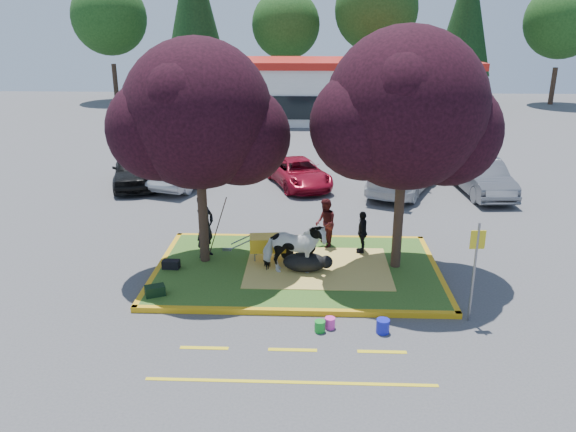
{
  "coord_description": "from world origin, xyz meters",
  "views": [
    {
      "loc": [
        0.33,
        -15.12,
        6.96
      ],
      "look_at": [
        -0.29,
        0.5,
        1.56
      ],
      "focal_mm": 35.0,
      "sensor_mm": 36.0,
      "label": 1
    }
  ],
  "objects_px": {
    "cow": "(294,249)",
    "bucket_green": "(320,326)",
    "handler": "(205,227)",
    "bucket_blue": "(383,326)",
    "sign_post": "(475,262)",
    "wheelbarrow": "(268,243)",
    "bucket_pink": "(330,323)",
    "calf": "(305,262)",
    "car_black": "(134,169)",
    "car_silver": "(189,168)"
  },
  "relations": [
    {
      "from": "handler",
      "to": "car_silver",
      "type": "xyz_separation_m",
      "value": [
        -2.29,
        8.46,
        -0.32
      ]
    },
    {
      "from": "sign_post",
      "to": "bucket_blue",
      "type": "distance_m",
      "value": 2.69
    },
    {
      "from": "cow",
      "to": "sign_post",
      "type": "height_order",
      "value": "sign_post"
    },
    {
      "from": "car_black",
      "to": "bucket_green",
      "type": "bearing_deg",
      "value": -72.22
    },
    {
      "from": "cow",
      "to": "wheelbarrow",
      "type": "xyz_separation_m",
      "value": [
        -0.81,
        1.02,
        -0.26
      ]
    },
    {
      "from": "cow",
      "to": "handler",
      "type": "relative_size",
      "value": 0.94
    },
    {
      "from": "calf",
      "to": "bucket_blue",
      "type": "distance_m",
      "value": 3.64
    },
    {
      "from": "bucket_pink",
      "to": "bucket_blue",
      "type": "distance_m",
      "value": 1.25
    },
    {
      "from": "wheelbarrow",
      "to": "sign_post",
      "type": "bearing_deg",
      "value": -38.1
    },
    {
      "from": "wheelbarrow",
      "to": "car_black",
      "type": "distance_m",
      "value": 10.75
    },
    {
      "from": "wheelbarrow",
      "to": "sign_post",
      "type": "xyz_separation_m",
      "value": [
        5.19,
        -3.28,
        0.92
      ]
    },
    {
      "from": "bucket_green",
      "to": "bucket_blue",
      "type": "distance_m",
      "value": 1.49
    },
    {
      "from": "bucket_pink",
      "to": "car_black",
      "type": "height_order",
      "value": "car_black"
    },
    {
      "from": "calf",
      "to": "car_black",
      "type": "xyz_separation_m",
      "value": [
        -7.76,
        9.29,
        0.34
      ]
    },
    {
      "from": "bucket_blue",
      "to": "car_black",
      "type": "bearing_deg",
      "value": 127.88
    },
    {
      "from": "bucket_pink",
      "to": "bucket_blue",
      "type": "bearing_deg",
      "value": -7.21
    },
    {
      "from": "sign_post",
      "to": "bucket_blue",
      "type": "relative_size",
      "value": 7.51
    },
    {
      "from": "calf",
      "to": "car_black",
      "type": "height_order",
      "value": "car_black"
    },
    {
      "from": "cow",
      "to": "car_black",
      "type": "xyz_separation_m",
      "value": [
        -7.45,
        9.48,
        -0.15
      ]
    },
    {
      "from": "cow",
      "to": "sign_post",
      "type": "xyz_separation_m",
      "value": [
        4.38,
        -2.26,
        0.66
      ]
    },
    {
      "from": "sign_post",
      "to": "bucket_pink",
      "type": "bearing_deg",
      "value": -175.57
    },
    {
      "from": "calf",
      "to": "bucket_green",
      "type": "xyz_separation_m",
      "value": [
        0.39,
        -3.11,
        -0.29
      ]
    },
    {
      "from": "handler",
      "to": "car_black",
      "type": "distance_m",
      "value": 9.55
    },
    {
      "from": "cow",
      "to": "bucket_pink",
      "type": "relative_size",
      "value": 6.66
    },
    {
      "from": "car_silver",
      "to": "cow",
      "type": "bearing_deg",
      "value": 135.03
    },
    {
      "from": "bucket_green",
      "to": "bucket_pink",
      "type": "height_order",
      "value": "bucket_green"
    },
    {
      "from": "handler",
      "to": "car_silver",
      "type": "relative_size",
      "value": 0.4
    },
    {
      "from": "calf",
      "to": "car_black",
      "type": "bearing_deg",
      "value": 139.1
    },
    {
      "from": "cow",
      "to": "bucket_blue",
      "type": "distance_m",
      "value": 3.72
    },
    {
      "from": "calf",
      "to": "handler",
      "type": "bearing_deg",
      "value": 171.29
    },
    {
      "from": "sign_post",
      "to": "car_silver",
      "type": "bearing_deg",
      "value": 124.46
    },
    {
      "from": "handler",
      "to": "sign_post",
      "type": "xyz_separation_m",
      "value": [
        7.12,
        -3.43,
        0.47
      ]
    },
    {
      "from": "wheelbarrow",
      "to": "car_silver",
      "type": "relative_size",
      "value": 0.41
    },
    {
      "from": "cow",
      "to": "calf",
      "type": "xyz_separation_m",
      "value": [
        0.31,
        0.18,
        -0.49
      ]
    },
    {
      "from": "cow",
      "to": "bucket_green",
      "type": "relative_size",
      "value": 6.59
    },
    {
      "from": "handler",
      "to": "bucket_blue",
      "type": "bearing_deg",
      "value": -100.67
    },
    {
      "from": "calf",
      "to": "bucket_blue",
      "type": "xyz_separation_m",
      "value": [
        1.88,
        -3.1,
        -0.25
      ]
    },
    {
      "from": "sign_post",
      "to": "bucket_pink",
      "type": "distance_m",
      "value": 3.76
    },
    {
      "from": "sign_post",
      "to": "bucket_pink",
      "type": "relative_size",
      "value": 9.4
    },
    {
      "from": "calf",
      "to": "sign_post",
      "type": "bearing_deg",
      "value": -21.72
    },
    {
      "from": "bucket_green",
      "to": "handler",
      "type": "bearing_deg",
      "value": 130.03
    },
    {
      "from": "wheelbarrow",
      "to": "car_silver",
      "type": "bearing_deg",
      "value": 110.25
    },
    {
      "from": "cow",
      "to": "bucket_blue",
      "type": "xyz_separation_m",
      "value": [
        2.19,
        -2.92,
        -0.74
      ]
    },
    {
      "from": "bucket_pink",
      "to": "car_silver",
      "type": "relative_size",
      "value": 0.06
    },
    {
      "from": "cow",
      "to": "car_black",
      "type": "bearing_deg",
      "value": 37.57
    },
    {
      "from": "calf",
      "to": "sign_post",
      "type": "distance_m",
      "value": 4.89
    },
    {
      "from": "bucket_pink",
      "to": "calf",
      "type": "bearing_deg",
      "value": 102.21
    },
    {
      "from": "handler",
      "to": "bucket_blue",
      "type": "distance_m",
      "value": 6.48
    },
    {
      "from": "bucket_blue",
      "to": "bucket_green",
      "type": "bearing_deg",
      "value": -179.6
    },
    {
      "from": "wheelbarrow",
      "to": "bucket_green",
      "type": "bearing_deg",
      "value": -74.84
    }
  ]
}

